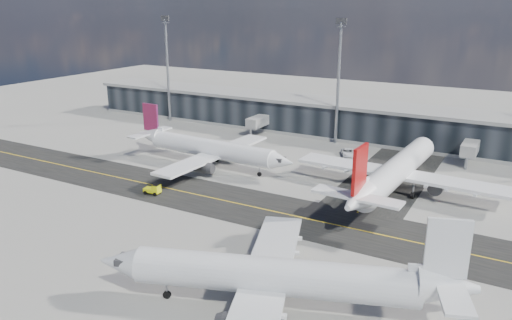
% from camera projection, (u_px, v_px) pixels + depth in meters
% --- Properties ---
extents(ground, '(300.00, 300.00, 0.00)m').
position_uv_depth(ground, '(228.00, 213.00, 79.53)').
color(ground, gray).
rests_on(ground, ground).
extents(taxiway_lanes, '(180.00, 63.00, 0.03)m').
position_uv_depth(taxiway_lanes, '(280.00, 196.00, 86.64)').
color(taxiway_lanes, black).
rests_on(taxiway_lanes, ground).
extents(terminal_concourse, '(152.00, 19.80, 8.80)m').
position_uv_depth(terminal_concourse, '(346.00, 121.00, 124.03)').
color(terminal_concourse, black).
rests_on(terminal_concourse, ground).
extents(floodlight_masts, '(102.50, 0.70, 28.90)m').
position_uv_depth(floodlight_masts, '(339.00, 78.00, 114.84)').
color(floodlight_masts, gray).
rests_on(floodlight_masts, ground).
extents(airliner_af, '(38.36, 32.68, 11.37)m').
position_uv_depth(airliner_af, '(209.00, 148.00, 101.36)').
color(airliner_af, white).
rests_on(airliner_af, ground).
extents(airliner_redtail, '(37.35, 43.83, 12.99)m').
position_uv_depth(airliner_redtail, '(396.00, 171.00, 86.06)').
color(airliner_redtail, white).
rests_on(airliner_redtail, ground).
extents(airliner_near, '(39.50, 34.11, 12.03)m').
position_uv_depth(airliner_near, '(279.00, 277.00, 53.09)').
color(airliner_near, silver).
rests_on(airliner_near, ground).
extents(baggage_tug, '(3.10, 1.79, 1.87)m').
position_uv_depth(baggage_tug, '(154.00, 189.00, 86.90)').
color(baggage_tug, '#DCE50C').
rests_on(baggage_tug, ground).
extents(service_van, '(4.80, 6.22, 1.57)m').
position_uv_depth(service_van, '(348.00, 153.00, 108.96)').
color(service_van, white).
rests_on(service_van, ground).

